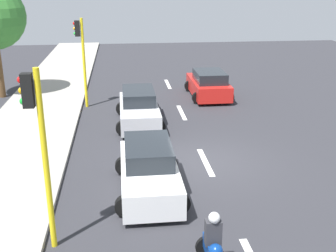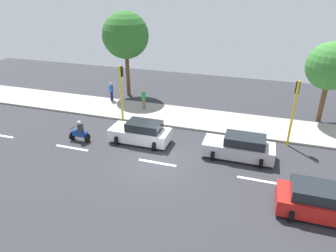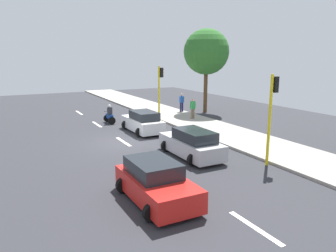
{
  "view_description": "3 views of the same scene",
  "coord_description": "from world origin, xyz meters",
  "px_view_note": "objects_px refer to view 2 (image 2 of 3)",
  "views": [
    {
      "loc": [
        2.95,
        13.64,
        6.29
      ],
      "look_at": [
        1.21,
        -1.43,
        0.94
      ],
      "focal_mm": 44.73,
      "sensor_mm": 36.0,
      "label": 1
    },
    {
      "loc": [
        -14.66,
        -5.36,
        9.93
      ],
      "look_at": [
        1.98,
        -0.06,
        1.59
      ],
      "focal_mm": 32.3,
      "sensor_mm": 36.0,
      "label": 2
    },
    {
      "loc": [
        -6.92,
        -19.22,
        5.4
      ],
      "look_at": [
        2.28,
        -1.72,
        1.12
      ],
      "focal_mm": 35.41,
      "sensor_mm": 36.0,
      "label": 3
    }
  ],
  "objects_px": {
    "car_white": "(141,133)",
    "car_silver": "(240,147)",
    "car_red": "(320,202)",
    "street_tree_center": "(126,35)",
    "traffic_light_corner": "(295,104)",
    "traffic_light_midblock": "(121,86)",
    "pedestrian_near_signal": "(144,99)",
    "pedestrian_by_tree": "(111,91)",
    "street_tree_south": "(331,66)",
    "motorcycle": "(80,133)"
  },
  "relations": [
    {
      "from": "motorcycle",
      "to": "pedestrian_near_signal",
      "type": "relative_size",
      "value": 0.91
    },
    {
      "from": "motorcycle",
      "to": "traffic_light_midblock",
      "type": "relative_size",
      "value": 0.34
    },
    {
      "from": "traffic_light_midblock",
      "to": "car_silver",
      "type": "bearing_deg",
      "value": -106.2
    },
    {
      "from": "pedestrian_by_tree",
      "to": "street_tree_center",
      "type": "relative_size",
      "value": 0.22
    },
    {
      "from": "pedestrian_near_signal",
      "to": "traffic_light_corner",
      "type": "bearing_deg",
      "value": -103.22
    },
    {
      "from": "car_red",
      "to": "street_tree_center",
      "type": "xyz_separation_m",
      "value": [
        12.62,
        15.43,
        4.91
      ]
    },
    {
      "from": "pedestrian_by_tree",
      "to": "traffic_light_corner",
      "type": "relative_size",
      "value": 0.38
    },
    {
      "from": "car_white",
      "to": "traffic_light_corner",
      "type": "relative_size",
      "value": 0.9
    },
    {
      "from": "pedestrian_by_tree",
      "to": "traffic_light_corner",
      "type": "height_order",
      "value": "traffic_light_corner"
    },
    {
      "from": "car_silver",
      "to": "pedestrian_near_signal",
      "type": "xyz_separation_m",
      "value": [
        5.36,
        8.51,
        0.35
      ]
    },
    {
      "from": "car_silver",
      "to": "motorcycle",
      "type": "height_order",
      "value": "motorcycle"
    },
    {
      "from": "pedestrian_by_tree",
      "to": "traffic_light_midblock",
      "type": "xyz_separation_m",
      "value": [
        -3.68,
        -2.89,
        1.87
      ]
    },
    {
      "from": "car_red",
      "to": "pedestrian_near_signal",
      "type": "height_order",
      "value": "pedestrian_near_signal"
    },
    {
      "from": "motorcycle",
      "to": "street_tree_center",
      "type": "xyz_separation_m",
      "value": [
        9.66,
        0.72,
        4.98
      ]
    },
    {
      "from": "car_red",
      "to": "pedestrian_by_tree",
      "type": "xyz_separation_m",
      "value": [
        10.43,
        16.13,
        0.35
      ]
    },
    {
      "from": "car_silver",
      "to": "traffic_light_corner",
      "type": "relative_size",
      "value": 0.96
    },
    {
      "from": "car_silver",
      "to": "traffic_light_midblock",
      "type": "xyz_separation_m",
      "value": [
        2.67,
        9.18,
        2.22
      ]
    },
    {
      "from": "traffic_light_midblock",
      "to": "street_tree_center",
      "type": "relative_size",
      "value": 0.58
    },
    {
      "from": "car_red",
      "to": "motorcycle",
      "type": "height_order",
      "value": "motorcycle"
    },
    {
      "from": "pedestrian_by_tree",
      "to": "street_tree_south",
      "type": "bearing_deg",
      "value": -86.47
    },
    {
      "from": "pedestrian_near_signal",
      "to": "street_tree_south",
      "type": "bearing_deg",
      "value": -81.58
    },
    {
      "from": "car_white",
      "to": "street_tree_south",
      "type": "xyz_separation_m",
      "value": [
        7.41,
        -12.0,
        3.68
      ]
    },
    {
      "from": "car_white",
      "to": "car_silver",
      "type": "height_order",
      "value": "same"
    },
    {
      "from": "car_silver",
      "to": "street_tree_center",
      "type": "xyz_separation_m",
      "value": [
        8.53,
        11.37,
        4.91
      ]
    },
    {
      "from": "traffic_light_midblock",
      "to": "traffic_light_corner",
      "type": "bearing_deg",
      "value": -90.0
    },
    {
      "from": "car_red",
      "to": "traffic_light_midblock",
      "type": "xyz_separation_m",
      "value": [
        6.76,
        13.24,
        2.22
      ]
    },
    {
      "from": "traffic_light_corner",
      "to": "car_red",
      "type": "bearing_deg",
      "value": -170.57
    },
    {
      "from": "motorcycle",
      "to": "traffic_light_corner",
      "type": "bearing_deg",
      "value": -74.38
    },
    {
      "from": "car_white",
      "to": "car_silver",
      "type": "distance_m",
      "value": 6.58
    },
    {
      "from": "car_white",
      "to": "traffic_light_corner",
      "type": "distance_m",
      "value": 10.14
    },
    {
      "from": "car_white",
      "to": "traffic_light_midblock",
      "type": "height_order",
      "value": "traffic_light_midblock"
    },
    {
      "from": "traffic_light_corner",
      "to": "traffic_light_midblock",
      "type": "height_order",
      "value": "same"
    },
    {
      "from": "car_silver",
      "to": "traffic_light_corner",
      "type": "height_order",
      "value": "traffic_light_corner"
    },
    {
      "from": "traffic_light_corner",
      "to": "traffic_light_midblock",
      "type": "relative_size",
      "value": 1.0
    },
    {
      "from": "motorcycle",
      "to": "traffic_light_midblock",
      "type": "bearing_deg",
      "value": -21.11
    },
    {
      "from": "car_white",
      "to": "street_tree_south",
      "type": "relative_size",
      "value": 0.66
    },
    {
      "from": "pedestrian_near_signal",
      "to": "street_tree_center",
      "type": "height_order",
      "value": "street_tree_center"
    },
    {
      "from": "car_silver",
      "to": "pedestrian_by_tree",
      "type": "height_order",
      "value": "pedestrian_by_tree"
    },
    {
      "from": "pedestrian_near_signal",
      "to": "street_tree_south",
      "type": "height_order",
      "value": "street_tree_south"
    },
    {
      "from": "street_tree_center",
      "to": "traffic_light_corner",
      "type": "bearing_deg",
      "value": -112.28
    },
    {
      "from": "pedestrian_by_tree",
      "to": "traffic_light_corner",
      "type": "bearing_deg",
      "value": -103.77
    },
    {
      "from": "car_red",
      "to": "motorcycle",
      "type": "xyz_separation_m",
      "value": [
        2.96,
        14.71,
        -0.07
      ]
    },
    {
      "from": "pedestrian_by_tree",
      "to": "street_tree_center",
      "type": "distance_m",
      "value": 5.11
    },
    {
      "from": "pedestrian_near_signal",
      "to": "traffic_light_midblock",
      "type": "relative_size",
      "value": 0.38
    },
    {
      "from": "motorcycle",
      "to": "street_tree_south",
      "type": "relative_size",
      "value": 0.25
    },
    {
      "from": "car_red",
      "to": "car_silver",
      "type": "bearing_deg",
      "value": 44.84
    },
    {
      "from": "car_white",
      "to": "car_red",
      "type": "height_order",
      "value": "same"
    },
    {
      "from": "pedestrian_near_signal",
      "to": "pedestrian_by_tree",
      "type": "relative_size",
      "value": 1.0
    },
    {
      "from": "pedestrian_by_tree",
      "to": "street_tree_south",
      "type": "xyz_separation_m",
      "value": [
        1.08,
        -17.48,
        3.33
      ]
    },
    {
      "from": "pedestrian_near_signal",
      "to": "car_red",
      "type": "bearing_deg",
      "value": -126.91
    }
  ]
}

